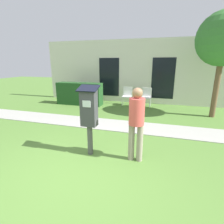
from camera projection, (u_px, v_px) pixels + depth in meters
The scene contains 9 objects.
ground_plane at pixel (76, 174), 3.33m from camera, with size 40.00×40.00×0.00m, color #517A33.
sidewalk at pixel (115, 125), 5.93m from camera, with size 12.00×1.10×0.02m.
building_facade at pixel (135, 72), 9.07m from camera, with size 10.00×0.26×3.20m.
parking_meter at pixel (89, 112), 3.81m from camera, with size 0.44×0.31×1.59m.
person_standing at pixel (136, 119), 3.58m from camera, with size 0.32×0.32×1.58m.
outdoor_chair_left at pixel (127, 94), 8.71m from camera, with size 0.44×0.44×0.90m.
outdoor_chair_middle at pixel (147, 95), 8.43m from camera, with size 0.44×0.44×0.90m.
hedge_row at pixel (80, 94), 8.78m from camera, with size 2.30×0.60×1.10m.
tree at pixel (224, 39), 6.12m from camera, with size 1.90×1.90×3.82m.
Camera 1 is at (1.49, -2.57, 2.05)m, focal length 28.00 mm.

